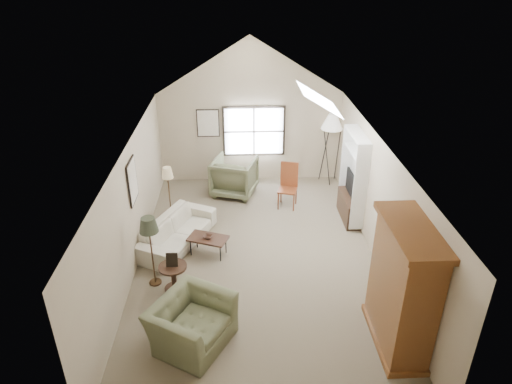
{
  "coord_description": "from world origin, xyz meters",
  "views": [
    {
      "loc": [
        -0.37,
        -7.96,
        5.71
      ],
      "look_at": [
        0.0,
        0.4,
        1.4
      ],
      "focal_mm": 32.0,
      "sensor_mm": 36.0,
      "label": 1
    }
  ],
  "objects_px": {
    "armchair_near": "(192,323)",
    "coffee_table": "(208,246)",
    "side_table": "(174,278)",
    "side_chair": "(288,186)",
    "armoire": "(403,288)",
    "sofa": "(177,231)",
    "armchair_far": "(234,176)"
  },
  "relations": [
    {
      "from": "armoire",
      "to": "armchair_near",
      "type": "bearing_deg",
      "value": 178.1
    },
    {
      "from": "armoire",
      "to": "armchair_far",
      "type": "distance_m",
      "value": 6.11
    },
    {
      "from": "sofa",
      "to": "side_chair",
      "type": "xyz_separation_m",
      "value": [
        2.62,
        1.58,
        0.26
      ]
    },
    {
      "from": "armoire",
      "to": "armchair_far",
      "type": "xyz_separation_m",
      "value": [
        -2.64,
        5.47,
        -0.59
      ]
    },
    {
      "from": "armchair_near",
      "to": "side_chair",
      "type": "xyz_separation_m",
      "value": [
        2.05,
        4.56,
        0.18
      ]
    },
    {
      "from": "armchair_far",
      "to": "side_table",
      "type": "xyz_separation_m",
      "value": [
        -1.17,
        -3.98,
        -0.23
      ]
    },
    {
      "from": "armchair_far",
      "to": "side_table",
      "type": "height_order",
      "value": "armchair_far"
    },
    {
      "from": "armoire",
      "to": "armchair_near",
      "type": "height_order",
      "value": "armoire"
    },
    {
      "from": "sofa",
      "to": "side_chair",
      "type": "height_order",
      "value": "side_chair"
    },
    {
      "from": "coffee_table",
      "to": "side_table",
      "type": "xyz_separation_m",
      "value": [
        -0.6,
        -1.14,
        0.06
      ]
    },
    {
      "from": "coffee_table",
      "to": "side_chair",
      "type": "bearing_deg",
      "value": 46.75
    },
    {
      "from": "armchair_near",
      "to": "coffee_table",
      "type": "height_order",
      "value": "armchair_near"
    },
    {
      "from": "armoire",
      "to": "coffee_table",
      "type": "bearing_deg",
      "value": 140.65
    },
    {
      "from": "armoire",
      "to": "side_chair",
      "type": "height_order",
      "value": "armoire"
    },
    {
      "from": "armchair_far",
      "to": "sofa",
      "type": "bearing_deg",
      "value": 79.53
    },
    {
      "from": "sofa",
      "to": "side_chair",
      "type": "distance_m",
      "value": 3.06
    },
    {
      "from": "armchair_far",
      "to": "armoire",
      "type": "bearing_deg",
      "value": 133.4
    },
    {
      "from": "side_table",
      "to": "side_chair",
      "type": "bearing_deg",
      "value": 51.61
    },
    {
      "from": "armchair_near",
      "to": "side_chair",
      "type": "relative_size",
      "value": 1.07
    },
    {
      "from": "armchair_far",
      "to": "side_table",
      "type": "bearing_deg",
      "value": 91.24
    },
    {
      "from": "armoire",
      "to": "side_table",
      "type": "distance_m",
      "value": 4.18
    },
    {
      "from": "side_chair",
      "to": "coffee_table",
      "type": "bearing_deg",
      "value": -117.59
    },
    {
      "from": "side_chair",
      "to": "armchair_far",
      "type": "bearing_deg",
      "value": 164.7
    },
    {
      "from": "armchair_near",
      "to": "armchair_far",
      "type": "xyz_separation_m",
      "value": [
        0.71,
        5.36,
        0.1
      ]
    },
    {
      "from": "side_chair",
      "to": "armoire",
      "type": "bearing_deg",
      "value": -58.81
    },
    {
      "from": "armchair_near",
      "to": "side_chair",
      "type": "height_order",
      "value": "side_chair"
    },
    {
      "from": "side_table",
      "to": "side_chair",
      "type": "height_order",
      "value": "side_chair"
    },
    {
      "from": "side_chair",
      "to": "sofa",
      "type": "bearing_deg",
      "value": -133.28
    },
    {
      "from": "armchair_near",
      "to": "side_table",
      "type": "xyz_separation_m",
      "value": [
        -0.46,
        1.38,
        -0.13
      ]
    },
    {
      "from": "armchair_near",
      "to": "armoire",
      "type": "bearing_deg",
      "value": -61.43
    },
    {
      "from": "armchair_far",
      "to": "side_table",
      "type": "distance_m",
      "value": 4.16
    },
    {
      "from": "armchair_near",
      "to": "coffee_table",
      "type": "relative_size",
      "value": 1.51
    }
  ]
}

